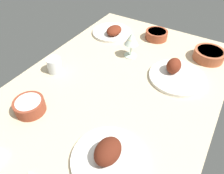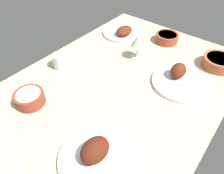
% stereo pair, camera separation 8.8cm
% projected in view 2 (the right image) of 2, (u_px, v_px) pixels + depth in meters
% --- Properties ---
extents(dining_table, '(1.40, 0.90, 0.04)m').
position_uv_depth(dining_table, '(112.00, 93.00, 0.98)').
color(dining_table, '#C6B28E').
rests_on(dining_table, ground).
extents(plate_center_main, '(0.24, 0.24, 0.06)m').
position_uv_depth(plate_center_main, '(123.00, 32.00, 1.33)').
color(plate_center_main, silver).
rests_on(plate_center_main, dining_table).
extents(plate_near_viewer, '(0.27, 0.27, 0.09)m').
position_uv_depth(plate_near_viewer, '(180.00, 79.00, 0.99)').
color(plate_near_viewer, silver).
rests_on(plate_near_viewer, dining_table).
extents(plate_far_side, '(0.26, 0.26, 0.08)m').
position_uv_depth(plate_far_side, '(96.00, 155.00, 0.70)').
color(plate_far_side, silver).
rests_on(plate_far_side, dining_table).
extents(bowl_soup, '(0.13, 0.13, 0.05)m').
position_uv_depth(bowl_soup, '(167.00, 38.00, 1.26)').
color(bowl_soup, brown).
rests_on(bowl_soup, dining_table).
extents(bowl_cream, '(0.12, 0.12, 0.05)m').
position_uv_depth(bowl_cream, '(29.00, 98.00, 0.89)').
color(bowl_cream, brown).
rests_on(bowl_cream, dining_table).
extents(bowl_potatoes, '(0.16, 0.16, 0.05)m').
position_uv_depth(bowl_potatoes, '(219.00, 62.00, 1.08)').
color(bowl_potatoes, '#A35133').
rests_on(bowl_potatoes, dining_table).
extents(wine_glass, '(0.08, 0.08, 0.14)m').
position_uv_depth(wine_glass, '(138.00, 42.00, 1.09)').
color(wine_glass, silver).
rests_on(wine_glass, dining_table).
extents(water_tumbler, '(0.07, 0.07, 0.08)m').
position_uv_depth(water_tumbler, '(60.00, 61.00, 1.07)').
color(water_tumbler, silver).
rests_on(water_tumbler, dining_table).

